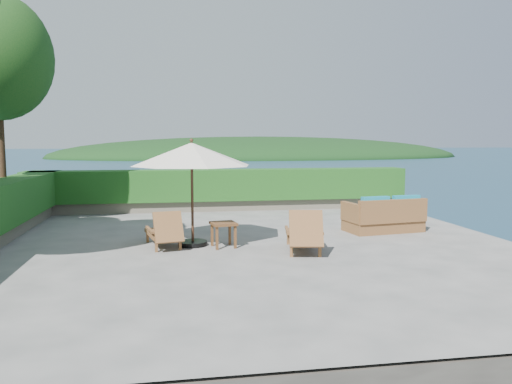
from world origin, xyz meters
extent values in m
plane|color=gray|center=(0.00, 0.00, 0.00)|extent=(12.00, 12.00, 0.00)
cube|color=#574F45|center=(0.00, 0.00, -1.55)|extent=(12.00, 12.00, 3.00)
plane|color=#152F43|center=(0.00, 0.00, -3.00)|extent=(600.00, 600.00, 0.00)
ellipsoid|color=black|center=(25.00, 140.00, -3.00)|extent=(126.00, 57.60, 12.60)
cube|color=#6C6656|center=(0.00, 5.60, 0.18)|extent=(12.00, 0.60, 0.36)
cube|color=#154915|center=(0.00, 5.60, 0.85)|extent=(12.40, 0.90, 1.00)
cylinder|color=#3F2818|center=(-6.00, 3.20, 2.34)|extent=(0.20, 0.20, 4.68)
cylinder|color=black|center=(-1.22, 0.20, 0.05)|extent=(0.75, 0.75, 0.10)
cylinder|color=#392215|center=(-1.22, 0.20, 1.13)|extent=(0.07, 0.07, 2.27)
cone|color=silver|center=(-1.22, 0.20, 2.01)|extent=(3.09, 3.09, 0.50)
sphere|color=#392215|center=(-1.22, 0.20, 2.31)|extent=(0.10, 0.10, 0.08)
cube|color=brown|center=(-1.99, -0.33, 0.12)|extent=(0.06, 0.06, 0.23)
cube|color=brown|center=(-1.50, -0.22, 0.12)|extent=(0.06, 0.06, 0.23)
cube|color=brown|center=(-2.21, 0.72, 0.12)|extent=(0.06, 0.06, 0.23)
cube|color=brown|center=(-1.72, 0.83, 0.12)|extent=(0.06, 0.06, 0.23)
cube|color=brown|center=(-1.88, 0.34, 0.27)|extent=(0.82, 1.26, 0.08)
cube|color=brown|center=(-1.74, -0.32, 0.52)|extent=(0.66, 0.49, 0.63)
cube|color=brown|center=(-2.14, 0.10, 0.40)|extent=(0.21, 0.76, 0.04)
cube|color=brown|center=(-1.54, 0.23, 0.40)|extent=(0.21, 0.76, 0.04)
cube|color=brown|center=(0.67, -1.22, 0.13)|extent=(0.07, 0.07, 0.26)
cube|color=brown|center=(1.23, -1.32, 0.13)|extent=(0.07, 0.07, 0.26)
cube|color=brown|center=(0.89, -0.03, 0.13)|extent=(0.07, 0.07, 0.26)
cube|color=brown|center=(1.44, -0.13, 0.13)|extent=(0.07, 0.07, 0.26)
cube|color=brown|center=(1.08, -0.57, 0.30)|extent=(0.89, 1.40, 0.09)
cube|color=brown|center=(0.94, -1.32, 0.58)|extent=(0.73, 0.54, 0.70)
cube|color=brown|center=(0.70, -0.71, 0.45)|extent=(0.21, 0.85, 0.05)
cube|color=brown|center=(1.38, -0.83, 0.45)|extent=(0.21, 0.85, 0.05)
cube|color=brown|center=(-0.73, -0.32, 0.25)|extent=(0.06, 0.06, 0.49)
cube|color=brown|center=(-0.33, -0.25, 0.25)|extent=(0.06, 0.06, 0.49)
cube|color=brown|center=(-0.80, 0.08, 0.25)|extent=(0.06, 0.06, 0.49)
cube|color=brown|center=(-0.40, 0.15, 0.25)|extent=(0.06, 0.06, 0.49)
cube|color=brown|center=(-0.56, -0.09, 0.52)|extent=(0.60, 0.60, 0.06)
cube|color=brown|center=(3.64, 1.13, 0.21)|extent=(2.00, 1.21, 0.42)
cube|color=brown|center=(3.70, 0.70, 0.58)|extent=(1.88, 0.42, 0.58)
cube|color=brown|center=(2.75, 1.00, 0.52)|extent=(0.26, 0.95, 0.47)
cube|color=brown|center=(4.53, 1.27, 0.52)|extent=(0.26, 0.95, 0.47)
cube|color=teal|center=(3.20, 1.12, 0.51)|extent=(0.92, 0.87, 0.19)
cube|color=teal|center=(4.07, 1.25, 0.51)|extent=(0.92, 0.87, 0.19)
cube|color=teal|center=(3.25, 0.74, 0.75)|extent=(0.75, 0.25, 0.38)
cube|color=teal|center=(4.12, 0.87, 0.75)|extent=(0.75, 0.25, 0.38)
camera|label=1|loc=(-1.65, -10.68, 2.32)|focal=35.00mm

